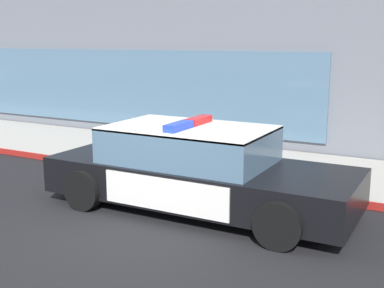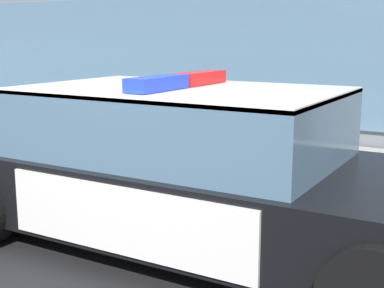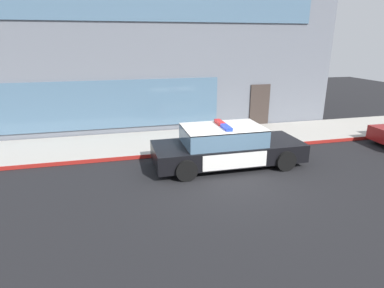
# 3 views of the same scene
# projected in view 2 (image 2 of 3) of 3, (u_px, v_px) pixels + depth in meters

# --- Properties ---
(ground) EXTENTS (48.00, 48.00, 0.00)m
(ground) POSITION_uv_depth(u_px,v_px,m) (78.00, 285.00, 4.00)
(ground) COLOR black
(sidewalk) EXTENTS (48.00, 3.09, 0.15)m
(sidewalk) POSITION_uv_depth(u_px,v_px,m) (278.00, 166.00, 7.35)
(sidewalk) COLOR #B2ADA3
(sidewalk) RESTS_ON ground
(curb_red_paint) EXTENTS (28.80, 0.04, 0.14)m
(curb_red_paint) POSITION_uv_depth(u_px,v_px,m) (226.00, 194.00, 6.03)
(curb_red_paint) COLOR maroon
(curb_red_paint) RESTS_ON ground
(police_cruiser) EXTENTS (5.09, 2.12, 1.49)m
(police_cruiser) POSITION_uv_depth(u_px,v_px,m) (194.00, 170.00, 4.65)
(police_cruiser) COLOR black
(police_cruiser) RESTS_ON ground
(fire_hydrant) EXTENTS (0.34, 0.39, 0.73)m
(fire_hydrant) POSITION_uv_depth(u_px,v_px,m) (197.00, 141.00, 6.86)
(fire_hydrant) COLOR red
(fire_hydrant) RESTS_ON sidewalk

